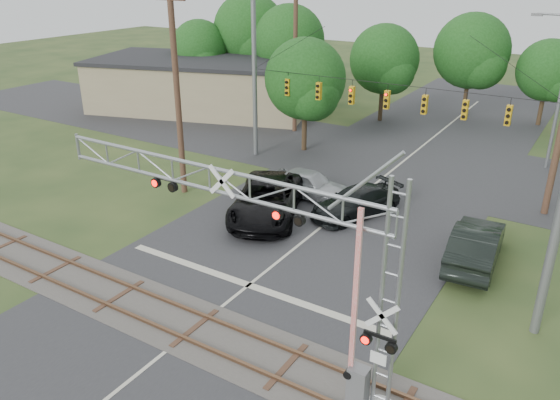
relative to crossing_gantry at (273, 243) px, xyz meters
The scene contains 14 objects.
ground 6.30m from the crossing_gantry, 156.30° to the right, with size 160.00×160.00×0.00m, color #273C1B.
road_main 10.34m from the crossing_gantry, 114.05° to the left, with size 14.00×90.00×0.02m, color #2D2C2F.
road_cross 23.17m from the crossing_gantry, 99.47° to the left, with size 90.00×12.00×0.02m, color #2D2C2F.
railroad_track 6.07m from the crossing_gantry, behind, with size 90.00×3.20×0.17m.
crossing_gantry is the anchor object (origin of this frame).
traffic_signal_span 18.60m from the crossing_gantry, 98.83° to the left, with size 19.34×0.36×11.50m.
pickup_black 12.79m from the crossing_gantry, 124.27° to the left, with size 3.27×7.09×1.97m, color black.
car_dark 13.63m from the crossing_gantry, 102.78° to the left, with size 2.16×5.31×1.54m, color black.
sedan_silver 15.49m from the crossing_gantry, 114.69° to the left, with size 1.93×4.79×1.63m, color #989C9F.
suv_dark 12.15m from the crossing_gantry, 70.58° to the left, with size 1.97×5.65×1.86m, color black.
commercial_building 36.69m from the crossing_gantry, 132.73° to the left, with size 21.94×15.54×4.64m.
streetlight 26.66m from the crossing_gantry, 80.12° to the left, with size 2.64×0.28×9.90m.
utility_poles 20.95m from the crossing_gantry, 91.84° to the left, with size 23.32×28.31×14.10m.
treeline 32.54m from the crossing_gantry, 101.94° to the left, with size 50.10×23.32×10.08m.
Camera 1 is at (11.54, -10.53, 12.48)m, focal length 35.00 mm.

